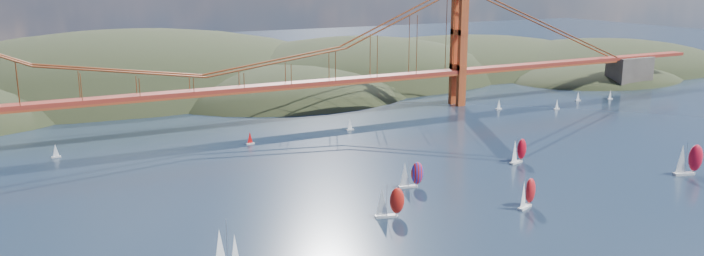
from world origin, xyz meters
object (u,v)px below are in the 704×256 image
Objects in this scene: racer_2 at (688,159)px; racer_3 at (518,150)px; racer_0 at (389,202)px; racer_rwb at (411,174)px; racer_1 at (527,193)px.

racer_2 is 51.27m from racer_3.
racer_2 reaches higher than racer_3.
racer_0 is 101.69m from racer_2.
racer_0 is at bearing -121.86° from racer_rwb.
racer_rwb is (-83.18, 28.46, -1.05)m from racer_2.
racer_rwb is at bearing 99.73° from racer_1.
racer_3 is at bearing 38.48° from racer_0.
racer_2 reaches higher than racer_rwb.
racer_0 is 1.03× the size of racer_rwb.
racer_1 is 1.02× the size of racer_rwb.
racer_0 reaches higher than racer_1.
racer_0 is at bearing -170.65° from racer_2.
racer_3 is at bearing 152.29° from racer_2.
racer_rwb is at bearing 172.73° from racer_3.
racer_1 is at bearing -164.54° from racer_2.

